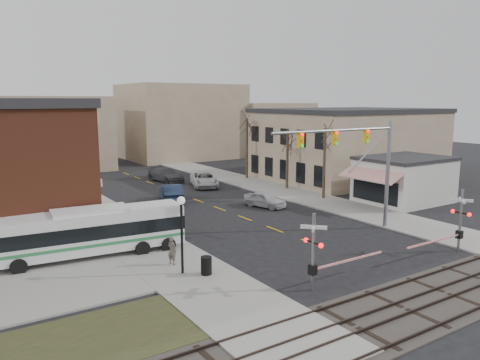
% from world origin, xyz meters
% --- Properties ---
extents(ground, '(160.00, 160.00, 0.00)m').
position_xyz_m(ground, '(0.00, 0.00, 0.00)').
color(ground, black).
rests_on(ground, ground).
extents(sidewalk_west, '(5.00, 60.00, 0.12)m').
position_xyz_m(sidewalk_west, '(-9.50, 20.00, 0.06)').
color(sidewalk_west, gray).
rests_on(sidewalk_west, ground).
extents(sidewalk_east, '(5.00, 60.00, 0.12)m').
position_xyz_m(sidewalk_east, '(9.50, 20.00, 0.06)').
color(sidewalk_east, gray).
rests_on(sidewalk_east, ground).
extents(ballast_strip, '(160.00, 5.00, 0.06)m').
position_xyz_m(ballast_strip, '(0.00, -8.00, 0.03)').
color(ballast_strip, '#332D28').
rests_on(ballast_strip, ground).
extents(rail_tracks, '(160.00, 3.91, 0.14)m').
position_xyz_m(rail_tracks, '(0.00, -8.00, 0.12)').
color(rail_tracks, '#2D231E').
rests_on(rail_tracks, ground).
extents(tan_building, '(20.30, 15.30, 8.50)m').
position_xyz_m(tan_building, '(22.00, 20.00, 4.26)').
color(tan_building, gray).
rests_on(tan_building, ground).
extents(awning_shop, '(9.74, 6.20, 4.30)m').
position_xyz_m(awning_shop, '(15.97, 7.00, 2.16)').
color(awning_shop, beige).
rests_on(awning_shop, ground).
extents(tree_east_a, '(0.28, 0.28, 6.75)m').
position_xyz_m(tree_east_a, '(10.50, 12.00, 3.50)').
color(tree_east_a, '#382B21').
rests_on(tree_east_a, sidewalk_east).
extents(tree_east_b, '(0.28, 0.28, 6.30)m').
position_xyz_m(tree_east_b, '(10.80, 18.00, 3.27)').
color(tree_east_b, '#382B21').
rests_on(tree_east_b, sidewalk_east).
extents(tree_east_c, '(0.28, 0.28, 7.20)m').
position_xyz_m(tree_east_c, '(11.00, 26.00, 3.72)').
color(tree_east_c, '#382B21').
rests_on(tree_east_c, sidewalk_east).
extents(transit_bus, '(11.32, 3.49, 2.87)m').
position_xyz_m(transit_bus, '(-13.09, 7.18, 1.64)').
color(transit_bus, silver).
rests_on(transit_bus, ground).
extents(traffic_signal_mast, '(10.92, 0.30, 8.00)m').
position_xyz_m(traffic_signal_mast, '(4.34, 1.90, 5.79)').
color(traffic_signal_mast, gray).
rests_on(traffic_signal_mast, ground).
extents(rr_crossing_west, '(5.60, 1.36, 4.00)m').
position_xyz_m(rr_crossing_west, '(-4.86, -4.03, 1.97)').
color(rr_crossing_west, gray).
rests_on(rr_crossing_west, ground).
extents(rr_crossing_east, '(5.60, 1.36, 4.00)m').
position_xyz_m(rr_crossing_east, '(6.27, -4.42, 1.97)').
color(rr_crossing_east, gray).
rests_on(rr_crossing_east, ground).
extents(street_lamp, '(0.44, 0.44, 4.29)m').
position_xyz_m(street_lamp, '(-9.83, 1.45, 3.19)').
color(street_lamp, black).
rests_on(street_lamp, sidewalk_west).
extents(trash_bin, '(0.60, 0.60, 0.99)m').
position_xyz_m(trash_bin, '(-8.82, 0.57, 0.62)').
color(trash_bin, black).
rests_on(trash_bin, sidewalk_west).
extents(car_a, '(2.76, 4.33, 1.37)m').
position_xyz_m(car_a, '(3.75, 12.42, 0.69)').
color(car_a, '#B9B8BE').
rests_on(car_a, ground).
extents(car_b, '(3.33, 5.49, 1.71)m').
position_xyz_m(car_b, '(-2.34, 19.04, 0.85)').
color(car_b, '#17243B').
rests_on(car_b, ground).
extents(car_c, '(4.41, 6.25, 1.58)m').
position_xyz_m(car_c, '(4.09, 24.24, 0.79)').
color(car_c, '#BABABA').
rests_on(car_c, ground).
extents(car_d, '(3.14, 5.79, 1.59)m').
position_xyz_m(car_d, '(1.95, 29.73, 0.80)').
color(car_d, '#444348').
rests_on(car_d, ground).
extents(pedestrian_near, '(0.60, 0.71, 1.65)m').
position_xyz_m(pedestrian_near, '(-9.71, 3.03, 0.94)').
color(pedestrian_near, '#5D524A').
rests_on(pedestrian_near, sidewalk_west).
extents(pedestrian_far, '(1.00, 1.04, 1.69)m').
position_xyz_m(pedestrian_far, '(-10.42, 7.41, 0.97)').
color(pedestrian_far, '#373F61').
rests_on(pedestrian_far, sidewalk_west).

